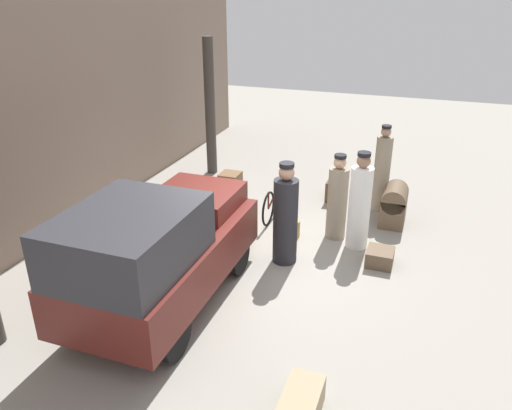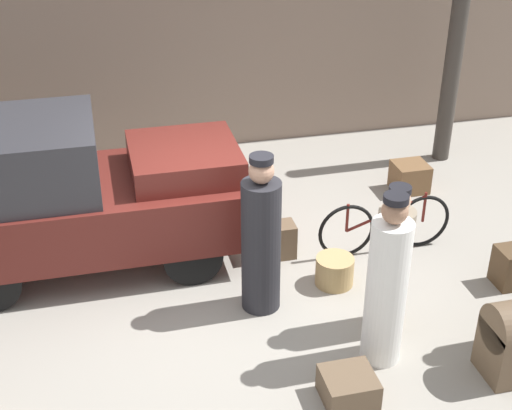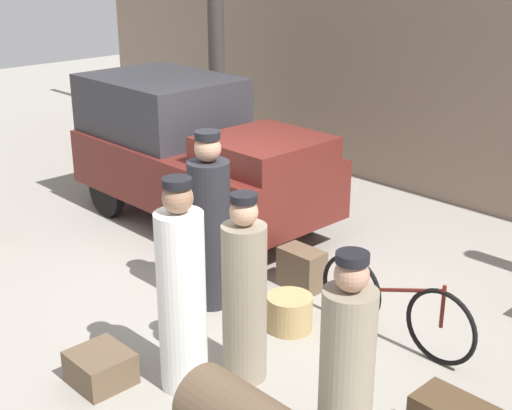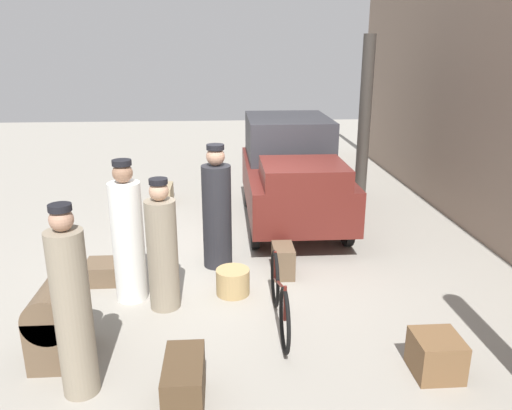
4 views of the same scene
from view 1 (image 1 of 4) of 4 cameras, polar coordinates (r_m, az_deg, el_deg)
name	(u,v)px [view 1 (image 1 of 4)]	position (r m, az deg, el deg)	size (l,w,h in m)	color
ground_plane	(263,260)	(8.86, 0.78, -6.30)	(30.00, 30.00, 0.00)	gray
station_building_facade	(54,115)	(10.01, -22.07, 9.47)	(16.00, 0.15, 4.50)	gray
canopy_pillar_right	(210,108)	(12.51, -5.28, 11.01)	(0.25, 0.25, 3.35)	#38332D
truck	(157,249)	(7.33, -11.22, -4.97)	(3.57, 1.66, 1.84)	black
bicycle	(276,199)	(10.37, 2.29, 0.67)	(1.70, 0.04, 0.75)	black
wicker_basket	(288,228)	(9.61, 3.73, -2.62)	(0.44, 0.44, 0.34)	tan
porter_carrying_trunk	(337,200)	(9.44, 9.27, 0.52)	(0.37, 0.37, 1.65)	gray
porter_with_bicycle	(285,218)	(8.47, 3.38, -1.49)	(0.42, 0.42, 1.82)	#232328
conductor_in_dark_uniform	(360,205)	(9.12, 11.76, 0.01)	(0.39, 0.39, 1.83)	white
porter_lifting_near_truck	(382,172)	(10.78, 14.19, 3.72)	(0.33, 0.33, 1.85)	gray
trunk_umber_medium	(336,189)	(11.38, 9.12, 1.83)	(0.69, 0.35, 0.46)	#4C3823
trunk_large_brown	(301,404)	(6.01, 5.16, -21.76)	(0.71, 0.41, 0.35)	#9E8966
suitcase_black_upright	(380,257)	(8.92, 13.97, -5.80)	(0.49, 0.46, 0.28)	brown
trunk_barrel_dark	(394,204)	(10.36, 15.49, 0.11)	(0.75, 0.48, 0.82)	brown
suitcase_tan_flat	(230,181)	(11.76, -2.96, 2.72)	(0.47, 0.45, 0.41)	brown
suitcase_small_leather	(244,231)	(9.36, -1.41, -3.02)	(0.48, 0.29, 0.44)	brown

